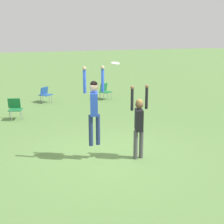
{
  "coord_description": "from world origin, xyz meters",
  "views": [
    {
      "loc": [
        -3.6,
        -7.69,
        3.41
      ],
      "look_at": [
        0.11,
        0.03,
        1.3
      ],
      "focal_mm": 50.0,
      "sensor_mm": 36.0,
      "label": 1
    }
  ],
  "objects_px": {
    "person_jumping": "(94,104)",
    "person_defending": "(139,120)",
    "camping_chair_0": "(45,93)",
    "camping_chair_1": "(15,107)",
    "frisbee": "(115,63)",
    "camping_chair_2": "(105,90)"
  },
  "relations": [
    {
      "from": "person_jumping",
      "to": "person_defending",
      "type": "xyz_separation_m",
      "value": [
        1.14,
        -0.48,
        -0.48
      ]
    },
    {
      "from": "person_defending",
      "to": "camping_chair_0",
      "type": "height_order",
      "value": "person_defending"
    },
    {
      "from": "person_jumping",
      "to": "camping_chair_0",
      "type": "height_order",
      "value": "person_jumping"
    },
    {
      "from": "person_defending",
      "to": "camping_chair_1",
      "type": "relative_size",
      "value": 2.43
    },
    {
      "from": "frisbee",
      "to": "camping_chair_0",
      "type": "height_order",
      "value": "frisbee"
    },
    {
      "from": "frisbee",
      "to": "camping_chair_2",
      "type": "xyz_separation_m",
      "value": [
        3.36,
        8.11,
        -2.22
      ]
    },
    {
      "from": "person_jumping",
      "to": "camping_chair_0",
      "type": "bearing_deg",
      "value": 18.2
    },
    {
      "from": "camping_chair_0",
      "to": "camping_chair_1",
      "type": "distance_m",
      "value": 3.42
    },
    {
      "from": "camping_chair_0",
      "to": "camping_chair_2",
      "type": "height_order",
      "value": "camping_chair_2"
    },
    {
      "from": "camping_chair_0",
      "to": "camping_chair_2",
      "type": "distance_m",
      "value": 3.2
    },
    {
      "from": "person_defending",
      "to": "frisbee",
      "type": "distance_m",
      "value": 1.75
    },
    {
      "from": "camping_chair_1",
      "to": "frisbee",
      "type": "bearing_deg",
      "value": 128.5
    },
    {
      "from": "person_defending",
      "to": "camping_chair_0",
      "type": "bearing_deg",
      "value": -154.08
    },
    {
      "from": "camping_chair_0",
      "to": "camping_chair_2",
      "type": "relative_size",
      "value": 0.98
    },
    {
      "from": "camping_chair_1",
      "to": "camping_chair_2",
      "type": "relative_size",
      "value": 1.02
    },
    {
      "from": "person_defending",
      "to": "person_jumping",
      "type": "bearing_deg",
      "value": -90.0
    },
    {
      "from": "person_jumping",
      "to": "person_defending",
      "type": "height_order",
      "value": "person_jumping"
    },
    {
      "from": "person_jumping",
      "to": "person_defending",
      "type": "bearing_deg",
      "value": -90.0
    },
    {
      "from": "person_jumping",
      "to": "person_defending",
      "type": "distance_m",
      "value": 1.33
    },
    {
      "from": "camping_chair_0",
      "to": "camping_chair_1",
      "type": "xyz_separation_m",
      "value": [
        -1.96,
        -2.8,
        0.04
      ]
    },
    {
      "from": "camping_chair_0",
      "to": "camping_chair_2",
      "type": "bearing_deg",
      "value": 133.63
    },
    {
      "from": "frisbee",
      "to": "camping_chair_2",
      "type": "relative_size",
      "value": 0.26
    }
  ]
}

